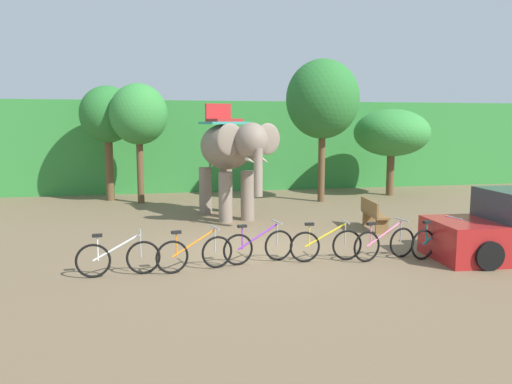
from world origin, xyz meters
TOP-DOWN VIEW (x-y plane):
  - ground_plane at (0.00, 0.00)m, footprint 80.00×80.00m
  - foliage_hedge at (0.00, 13.82)m, footprint 36.00×6.00m
  - tree_far_right at (-4.19, 9.10)m, footprint 2.18×2.18m
  - tree_left at (-2.96, 8.12)m, footprint 2.22×2.22m
  - tree_far_left at (4.10, 7.06)m, footprint 2.87×2.87m
  - tree_center at (7.64, 8.16)m, footprint 3.24×3.24m
  - elephant at (-0.04, 4.26)m, footprint 2.53×4.25m
  - bike_white at (-3.29, -1.65)m, footprint 1.71×0.52m
  - bike_orange at (-1.71, -1.61)m, footprint 1.68×0.57m
  - bike_purple at (-0.25, -1.27)m, footprint 1.69×0.54m
  - bike_yellow at (1.28, -1.45)m, footprint 1.71×0.52m
  - bike_pink at (2.65, -1.60)m, footprint 1.68×0.55m
  - bike_teal at (3.99, -1.66)m, footprint 1.66×0.62m
  - wooden_bench at (3.82, 1.57)m, footprint 0.57×1.54m

SIDE VIEW (x-z plane):
  - ground_plane at x=0.00m, z-range 0.00..0.00m
  - bike_white at x=-3.29m, z-range -0.07..0.85m
  - bike_orange at x=-1.71m, z-range -0.07..0.85m
  - bike_purple at x=-0.25m, z-range -0.07..0.85m
  - bike_yellow at x=1.28m, z-range -0.07..0.85m
  - bike_pink at x=2.65m, z-range -0.07..0.85m
  - bike_teal at x=3.99m, z-range -0.07..0.85m
  - wooden_bench at x=3.82m, z-range 0.03..0.92m
  - foliage_hedge at x=0.00m, z-range 0.00..4.12m
  - elephant at x=-0.04m, z-range 0.31..4.09m
  - tree_center at x=7.64m, z-range 0.84..4.56m
  - tree_far_right at x=-4.19m, z-range 1.12..5.72m
  - tree_left at x=-2.96m, z-range 1.12..5.76m
  - tree_far_left at x=4.10m, z-range 1.23..6.84m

